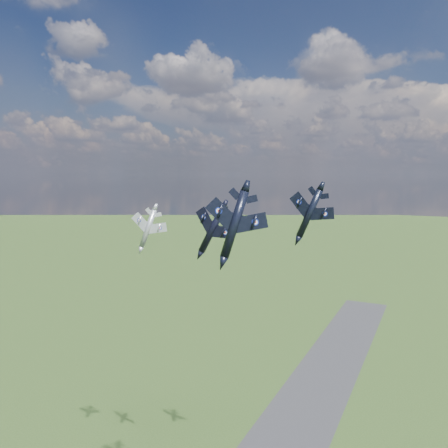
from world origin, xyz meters
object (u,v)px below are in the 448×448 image
at_px(jet_lead_navy, 212,230).
at_px(jet_left_silver, 148,228).
at_px(jet_right_navy, 235,224).
at_px(jet_high_navy, 309,213).

distance_m(jet_lead_navy, jet_left_silver, 15.38).
bearing_deg(jet_left_silver, jet_right_navy, -52.69).
bearing_deg(jet_high_navy, jet_lead_navy, -159.29).
height_order(jet_lead_navy, jet_left_silver, jet_lead_navy).
xyz_separation_m(jet_lead_navy, jet_high_navy, (19.19, 7.77, 3.70)).
relative_size(jet_lead_navy, jet_left_silver, 1.24).
bearing_deg(jet_lead_navy, jet_right_navy, -49.36).
relative_size(jet_lead_navy, jet_high_navy, 1.03).
bearing_deg(jet_high_navy, jet_right_navy, -102.47).
distance_m(jet_right_navy, jet_high_navy, 26.97).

